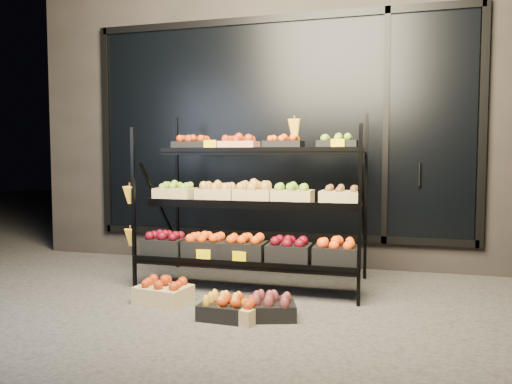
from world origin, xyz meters
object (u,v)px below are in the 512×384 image
(display_rack, at_px, (252,204))
(floor_crate_left, at_px, (163,291))
(floor_crate_midleft, at_px, (223,308))
(floor_crate_midright, at_px, (237,309))

(display_rack, bearing_deg, floor_crate_left, -126.10)
(floor_crate_midleft, bearing_deg, floor_crate_midright, 7.78)
(floor_crate_left, distance_m, floor_crate_midright, 0.77)
(floor_crate_midleft, bearing_deg, display_rack, 96.58)
(floor_crate_left, height_order, floor_crate_midleft, floor_crate_left)
(display_rack, relative_size, floor_crate_midleft, 6.01)
(display_rack, distance_m, floor_crate_midleft, 1.24)
(floor_crate_left, xyz_separation_m, floor_crate_midleft, (0.62, -0.26, -0.01))
(display_rack, distance_m, floor_crate_left, 1.17)
(floor_crate_left, distance_m, floor_crate_midleft, 0.68)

